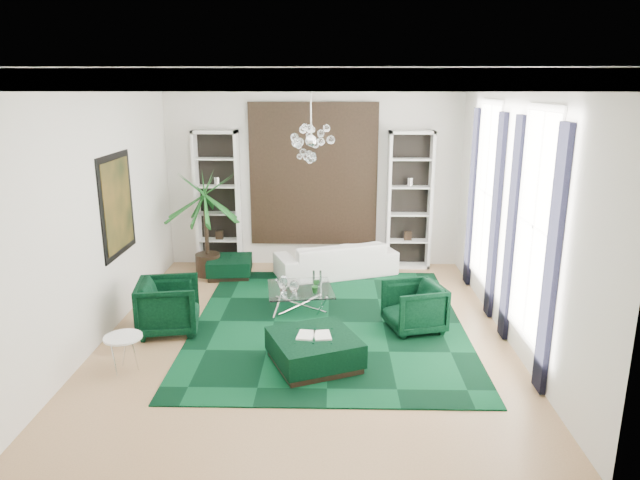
{
  "coord_description": "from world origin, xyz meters",
  "views": [
    {
      "loc": [
        0.39,
        -8.07,
        3.66
      ],
      "look_at": [
        0.2,
        0.5,
        1.33
      ],
      "focal_mm": 32.0,
      "sensor_mm": 36.0,
      "label": 1
    }
  ],
  "objects_px": {
    "coffee_table": "(300,298)",
    "armchair_left": "(169,306)",
    "sofa": "(336,259)",
    "palm": "(205,210)",
    "ottoman_side": "(230,267)",
    "ottoman_front": "(314,351)",
    "armchair_right": "(414,307)",
    "side_table": "(125,354)"
  },
  "relations": [
    {
      "from": "sofa",
      "to": "ottoman_front",
      "type": "height_order",
      "value": "sofa"
    },
    {
      "from": "armchair_left",
      "to": "sofa",
      "type": "bearing_deg",
      "value": -53.07
    },
    {
      "from": "armchair_right",
      "to": "coffee_table",
      "type": "bearing_deg",
      "value": -130.24
    },
    {
      "from": "armchair_left",
      "to": "side_table",
      "type": "relative_size",
      "value": 1.81
    },
    {
      "from": "sofa",
      "to": "armchair_left",
      "type": "distance_m",
      "value": 3.75
    },
    {
      "from": "palm",
      "to": "ottoman_front",
      "type": "bearing_deg",
      "value": -59.2
    },
    {
      "from": "sofa",
      "to": "ottoman_side",
      "type": "relative_size",
      "value": 2.78
    },
    {
      "from": "coffee_table",
      "to": "side_table",
      "type": "distance_m",
      "value": 3.12
    },
    {
      "from": "sofa",
      "to": "armchair_left",
      "type": "bearing_deg",
      "value": 26.59
    },
    {
      "from": "ottoman_front",
      "to": "coffee_table",
      "type": "bearing_deg",
      "value": 98.46
    },
    {
      "from": "side_table",
      "to": "palm",
      "type": "relative_size",
      "value": 0.19
    },
    {
      "from": "side_table",
      "to": "palm",
      "type": "distance_m",
      "value": 4.11
    },
    {
      "from": "coffee_table",
      "to": "palm",
      "type": "height_order",
      "value": "palm"
    },
    {
      "from": "armchair_right",
      "to": "side_table",
      "type": "height_order",
      "value": "armchair_right"
    },
    {
      "from": "coffee_table",
      "to": "armchair_left",
      "type": "bearing_deg",
      "value": -154.12
    },
    {
      "from": "ottoman_side",
      "to": "coffee_table",
      "type": "bearing_deg",
      "value": -48.35
    },
    {
      "from": "sofa",
      "to": "armchair_left",
      "type": "relative_size",
      "value": 2.59
    },
    {
      "from": "sofa",
      "to": "armchair_right",
      "type": "height_order",
      "value": "armchair_right"
    },
    {
      "from": "armchair_left",
      "to": "ottoman_side",
      "type": "bearing_deg",
      "value": -20.0
    },
    {
      "from": "armchair_left",
      "to": "ottoman_front",
      "type": "relative_size",
      "value": 0.84
    },
    {
      "from": "ottoman_side",
      "to": "ottoman_front",
      "type": "xyz_separation_m",
      "value": [
        1.79,
        -3.69,
        0.03
      ]
    },
    {
      "from": "palm",
      "to": "armchair_left",
      "type": "bearing_deg",
      "value": -90.52
    },
    {
      "from": "sofa",
      "to": "ottoman_side",
      "type": "height_order",
      "value": "sofa"
    },
    {
      "from": "side_table",
      "to": "ottoman_front",
      "type": "bearing_deg",
      "value": 4.78
    },
    {
      "from": "sofa",
      "to": "ottoman_front",
      "type": "xyz_separation_m",
      "value": [
        -0.31,
        -3.8,
        -0.13
      ]
    },
    {
      "from": "side_table",
      "to": "palm",
      "type": "xyz_separation_m",
      "value": [
        0.26,
        3.95,
        1.08
      ]
    },
    {
      "from": "armchair_left",
      "to": "ottoman_front",
      "type": "xyz_separation_m",
      "value": [
        2.25,
        -1.06,
        -0.2
      ]
    },
    {
      "from": "armchair_left",
      "to": "palm",
      "type": "xyz_separation_m",
      "value": [
        0.02,
        2.68,
        0.91
      ]
    },
    {
      "from": "ottoman_front",
      "to": "armchair_right",
      "type": "bearing_deg",
      "value": 38.62
    },
    {
      "from": "armchair_left",
      "to": "ottoman_front",
      "type": "bearing_deg",
      "value": -125.13
    },
    {
      "from": "armchair_left",
      "to": "side_table",
      "type": "height_order",
      "value": "armchair_left"
    },
    {
      "from": "armchair_right",
      "to": "palm",
      "type": "distance_m",
      "value": 4.61
    },
    {
      "from": "coffee_table",
      "to": "ottoman_front",
      "type": "distance_m",
      "value": 2.03
    },
    {
      "from": "ottoman_side",
      "to": "sofa",
      "type": "bearing_deg",
      "value": 3.04
    },
    {
      "from": "palm",
      "to": "coffee_table",
      "type": "bearing_deg",
      "value": -41.86
    },
    {
      "from": "armchair_right",
      "to": "armchair_left",
      "type": "bearing_deg",
      "value": -103.7
    },
    {
      "from": "coffee_table",
      "to": "palm",
      "type": "distance_m",
      "value": 2.83
    },
    {
      "from": "sofa",
      "to": "coffee_table",
      "type": "xyz_separation_m",
      "value": [
        -0.61,
        -1.78,
        -0.16
      ]
    },
    {
      "from": "ottoman_side",
      "to": "side_table",
      "type": "distance_m",
      "value": 3.96
    },
    {
      "from": "armchair_left",
      "to": "side_table",
      "type": "xyz_separation_m",
      "value": [
        -0.24,
        -1.27,
        -0.17
      ]
    },
    {
      "from": "armchair_right",
      "to": "sofa",
      "type": "bearing_deg",
      "value": -171.25
    },
    {
      "from": "armchair_left",
      "to": "ottoman_side",
      "type": "height_order",
      "value": "armchair_left"
    }
  ]
}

